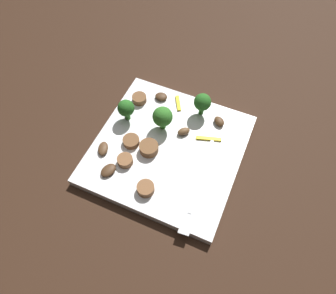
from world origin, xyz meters
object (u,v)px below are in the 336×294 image
(plate, at_px, (168,149))
(sausage_slice_1, at_px, (125,160))
(sausage_slice_0, at_px, (131,141))
(sausage_slice_2, at_px, (139,99))
(mushroom_2, at_px, (219,121))
(broccoli_floret_0, at_px, (126,109))
(pepper_strip_2, at_px, (209,139))
(mushroom_1, at_px, (184,131))
(sausage_slice_4, at_px, (143,187))
(mushroom_3, at_px, (103,149))
(mushroom_4, at_px, (108,170))
(mushroom_0, at_px, (161,97))
(sausage_slice_3, at_px, (149,148))
(fork, at_px, (197,191))
(broccoli_floret_1, at_px, (202,102))
(pepper_strip_0, at_px, (178,103))
(broccoli_floret_2, at_px, (163,117))

(plate, relative_size, sausage_slice_1, 9.45)
(sausage_slice_0, xyz_separation_m, sausage_slice_2, (-0.09, -0.03, 0.00))
(plate, xyz_separation_m, mushroom_2, (-0.09, 0.07, 0.01))
(sausage_slice_0, relative_size, sausage_slice_2, 1.07)
(mushroom_2, bearing_deg, broccoli_floret_0, -70.36)
(pepper_strip_2, bearing_deg, mushroom_1, -82.56)
(sausage_slice_4, xyz_separation_m, mushroom_3, (-0.04, -0.10, -0.00))
(sausage_slice_0, height_order, mushroom_4, sausage_slice_0)
(broccoli_floret_0, distance_m, sausage_slice_1, 0.10)
(sausage_slice_0, relative_size, mushroom_0, 1.25)
(plate, height_order, sausage_slice_1, sausage_slice_1)
(plate, bearing_deg, sausage_slice_3, -54.92)
(fork, xyz_separation_m, sausage_slice_2, (-0.14, -0.17, 0.00))
(mushroom_0, distance_m, mushroom_2, 0.13)
(sausage_slice_4, bearing_deg, broccoli_floret_1, 170.38)
(pepper_strip_0, bearing_deg, broccoli_floret_1, 86.20)
(sausage_slice_2, bearing_deg, sausage_slice_1, 16.22)
(broccoli_floret_2, bearing_deg, pepper_strip_0, 175.53)
(sausage_slice_1, relative_size, mushroom_0, 1.14)
(broccoli_floret_0, bearing_deg, broccoli_floret_1, 118.71)
(mushroom_2, distance_m, pepper_strip_0, 0.09)
(broccoli_floret_0, relative_size, mushroom_4, 1.57)
(mushroom_1, xyz_separation_m, pepper_strip_2, (-0.01, 0.05, -0.00))
(sausage_slice_1, relative_size, mushroom_3, 0.95)
(fork, xyz_separation_m, broccoli_floret_2, (-0.10, -0.10, 0.03))
(mushroom_1, xyz_separation_m, pepper_strip_0, (-0.06, -0.04, -0.00))
(sausage_slice_2, bearing_deg, sausage_slice_0, 17.83)
(pepper_strip_0, bearing_deg, mushroom_2, 81.76)
(fork, bearing_deg, mushroom_3, -97.66)
(broccoli_floret_2, height_order, mushroom_1, broccoli_floret_2)
(mushroom_0, bearing_deg, sausage_slice_1, 0.88)
(mushroom_2, relative_size, mushroom_3, 0.82)
(sausage_slice_0, relative_size, mushroom_2, 1.27)
(plate, bearing_deg, mushroom_3, -63.36)
(mushroom_0, height_order, mushroom_1, mushroom_1)
(sausage_slice_0, distance_m, sausage_slice_3, 0.04)
(mushroom_4, bearing_deg, mushroom_1, 144.82)
(fork, height_order, mushroom_1, mushroom_1)
(mushroom_0, xyz_separation_m, pepper_strip_0, (-0.00, 0.04, -0.00))
(mushroom_3, bearing_deg, mushroom_1, 127.62)
(mushroom_1, height_order, mushroom_2, same)
(sausage_slice_1, bearing_deg, sausage_slice_2, -163.78)
(mushroom_3, bearing_deg, broccoli_floret_0, 175.03)
(fork, bearing_deg, mushroom_4, -85.39)
(broccoli_floret_2, relative_size, mushroom_0, 2.11)
(mushroom_4, bearing_deg, pepper_strip_2, 134.17)
(sausage_slice_4, distance_m, mushroom_4, 0.07)
(mushroom_4, height_order, pepper_strip_0, mushroom_4)
(plate, xyz_separation_m, pepper_strip_0, (-0.10, -0.02, 0.01))
(mushroom_4, distance_m, pepper_strip_2, 0.19)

